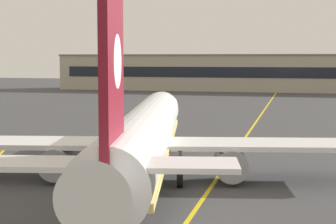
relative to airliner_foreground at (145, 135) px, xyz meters
name	(u,v)px	position (x,y,z in m)	size (l,w,h in m)	color
taxiway_centreline	(240,145)	(4.46, 18.62, -3.37)	(0.30, 180.00, 0.01)	yellow
airliner_foreground	(145,135)	(0.00, 0.00, 0.00)	(32.29, 41.16, 11.65)	white
safety_cone_by_nose_gear	(202,145)	(0.92, 16.25, -3.11)	(0.44, 0.44, 0.55)	orange
terminal_building	(333,73)	(16.04, 114.27, 1.62)	(150.40, 12.40, 9.97)	#B2A893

